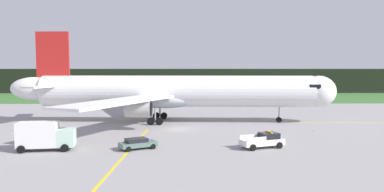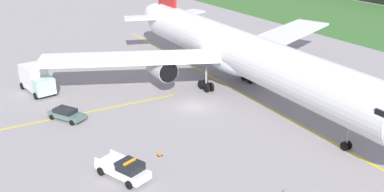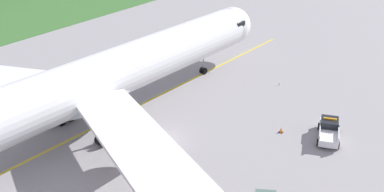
{
  "view_description": "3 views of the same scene",
  "coord_description": "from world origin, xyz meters",
  "px_view_note": "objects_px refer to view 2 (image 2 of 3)",
  "views": [
    {
      "loc": [
        1.39,
        -58.63,
        9.69
      ],
      "look_at": [
        2.24,
        6.53,
        4.6
      ],
      "focal_mm": 36.08,
      "sensor_mm": 36.0,
      "label": 1
    },
    {
      "loc": [
        42.72,
        -26.76,
        21.35
      ],
      "look_at": [
        2.6,
        -1.82,
        2.62
      ],
      "focal_mm": 42.31,
      "sensor_mm": 36.0,
      "label": 2
    },
    {
      "loc": [
        -31.92,
        -26.79,
        24.65
      ],
      "look_at": [
        2.02,
        -2.13,
        4.86
      ],
      "focal_mm": 43.18,
      "sensor_mm": 36.0,
      "label": 3
    }
  ],
  "objects_px": {
    "airliner": "(241,53)",
    "ops_pickup_truck": "(124,169)",
    "catering_truck": "(36,79)",
    "apron_cone": "(160,153)",
    "staff_car": "(66,114)"
  },
  "relations": [
    {
      "from": "catering_truck",
      "to": "ops_pickup_truck",
      "type": "bearing_deg",
      "value": 2.39
    },
    {
      "from": "catering_truck",
      "to": "apron_cone",
      "type": "bearing_deg",
      "value": 13.3
    },
    {
      "from": "airliner",
      "to": "catering_truck",
      "type": "relative_size",
      "value": 8.61
    },
    {
      "from": "airliner",
      "to": "apron_cone",
      "type": "xyz_separation_m",
      "value": [
        9.6,
        -16.92,
        -4.93
      ]
    },
    {
      "from": "ops_pickup_truck",
      "to": "airliner",
      "type": "bearing_deg",
      "value": 118.21
    },
    {
      "from": "ops_pickup_truck",
      "to": "catering_truck",
      "type": "height_order",
      "value": "catering_truck"
    },
    {
      "from": "airliner",
      "to": "ops_pickup_truck",
      "type": "bearing_deg",
      "value": -61.79
    },
    {
      "from": "staff_car",
      "to": "apron_cone",
      "type": "relative_size",
      "value": 7.83
    },
    {
      "from": "airliner",
      "to": "apron_cone",
      "type": "height_order",
      "value": "airliner"
    },
    {
      "from": "ops_pickup_truck",
      "to": "catering_truck",
      "type": "xyz_separation_m",
      "value": [
        -25.42,
        -1.06,
        0.85
      ]
    },
    {
      "from": "airliner",
      "to": "staff_car",
      "type": "height_order",
      "value": "airliner"
    },
    {
      "from": "catering_truck",
      "to": "apron_cone",
      "type": "distance_m",
      "value": 24.22
    },
    {
      "from": "catering_truck",
      "to": "staff_car",
      "type": "xyz_separation_m",
      "value": [
        10.59,
        0.57,
        -1.05
      ]
    },
    {
      "from": "apron_cone",
      "to": "airliner",
      "type": "bearing_deg",
      "value": 119.58
    },
    {
      "from": "ops_pickup_truck",
      "to": "apron_cone",
      "type": "distance_m",
      "value": 4.92
    }
  ]
}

